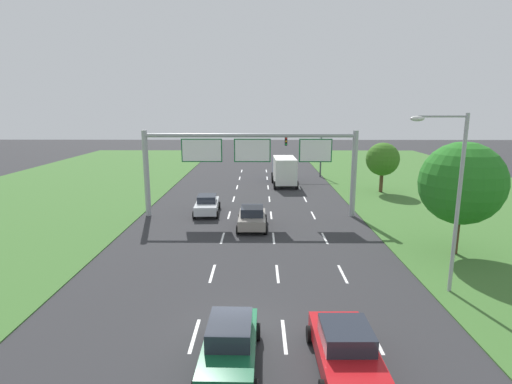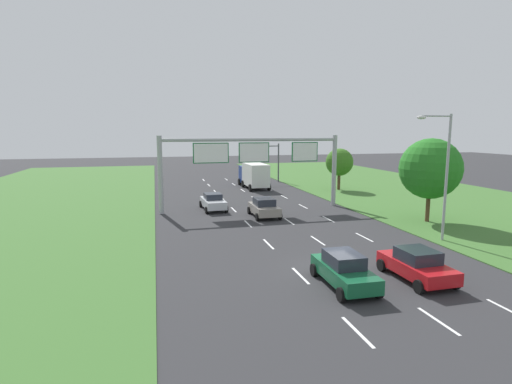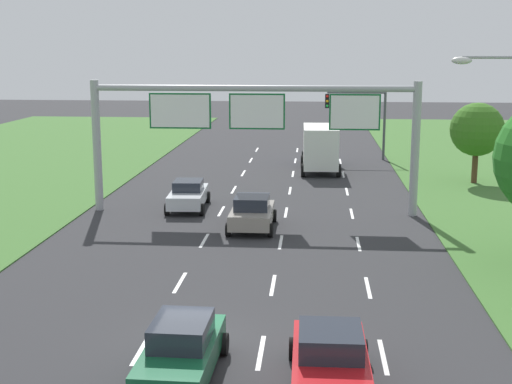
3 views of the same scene
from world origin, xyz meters
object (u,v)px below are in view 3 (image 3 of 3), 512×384
car_near_red (188,195)px  sign_gantry (254,121)px  car_far_ahead (181,350)px  box_truck (320,146)px  car_mid_lane (330,358)px  traffic_light_mast (360,111)px  roadside_tree_far (477,130)px  car_lead_silver (252,212)px

car_near_red → sign_gantry: bearing=-13.3°
car_near_red → sign_gantry: size_ratio=0.26×
car_far_ahead → box_truck: bearing=84.6°
car_mid_lane → car_near_red: bearing=109.0°
box_truck → traffic_light_mast: size_ratio=1.32×
car_far_ahead → box_truck: box_truck is taller
traffic_light_mast → roadside_tree_far: traffic_light_mast is taller
car_lead_silver → box_truck: bearing=79.1°
car_lead_silver → car_far_ahead: 16.15m
car_near_red → car_mid_lane: size_ratio=1.05×
car_mid_lane → roadside_tree_far: bearing=70.6°
sign_gantry → roadside_tree_far: sign_gantry is taller
box_truck → roadside_tree_far: (9.98, -4.45, 1.78)m
car_lead_silver → sign_gantry: size_ratio=0.24×
car_mid_lane → car_far_ahead: (-3.91, 0.12, 0.03)m
car_mid_lane → roadside_tree_far: 31.00m
sign_gantry → traffic_light_mast: sign_gantry is taller
car_near_red → traffic_light_mast: size_ratio=0.79×
box_truck → roadside_tree_far: size_ratio=1.41×
car_far_ahead → roadside_tree_far: (13.81, 29.12, 2.71)m
car_far_ahead → sign_gantry: 20.05m
roadside_tree_far → car_far_ahead: bearing=-115.4°
box_truck → car_lead_silver: bearing=-102.3°
roadside_tree_far → sign_gantry: bearing=-144.9°
car_lead_silver → traffic_light_mast: size_ratio=0.73×
car_lead_silver → roadside_tree_far: bearing=44.2°
car_near_red → traffic_light_mast: bearing=58.0°
car_near_red → car_mid_lane: car_mid_lane is taller
car_lead_silver → car_near_red: bearing=133.0°
car_near_red → sign_gantry: sign_gantry is taller
sign_gantry → roadside_tree_far: (13.53, 9.50, -1.41)m
car_far_ahead → roadside_tree_far: 32.34m
car_lead_silver → car_far_ahead: (-0.46, -16.14, -0.01)m
car_near_red → roadside_tree_far: 19.54m
car_near_red → car_far_ahead: 20.59m
sign_gantry → roadside_tree_far: 16.59m
car_lead_silver → box_truck: (3.37, 17.43, 0.93)m
car_far_ahead → sign_gantry: (0.29, 19.62, 4.12)m
sign_gantry → roadside_tree_far: size_ratio=3.28×
car_near_red → car_lead_silver: bearing=-49.9°
car_far_ahead → roadside_tree_far: size_ratio=0.83×
car_far_ahead → sign_gantry: size_ratio=0.25×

